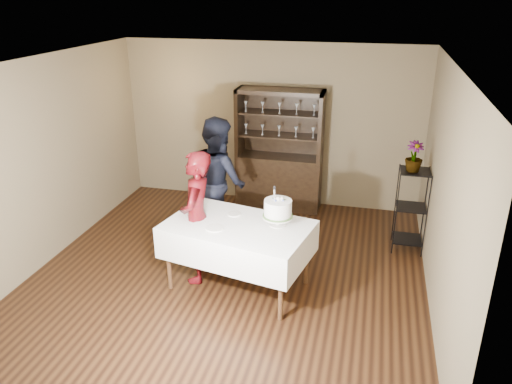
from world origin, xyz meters
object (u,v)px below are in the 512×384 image
Objects in this scene: woman at (197,217)px; man at (218,181)px; potted_plant at (414,157)px; plant_etagere at (411,207)px; cake at (278,210)px; cake_table at (238,239)px; china_hutch at (279,169)px.

man reaches higher than woman.
woman is 4.10× the size of potted_plant.
cake reaches higher than plant_etagere.
woman is at bearing -151.61° from plant_etagere.
man is 4.48× the size of potted_plant.
plant_etagere is 2.57m from cake_table.
cake is at bearing -138.74° from potted_plant.
plant_etagere is 0.64× the size of cake_table.
man reaches higher than cake.
woman is at bearing -151.73° from potted_plant.
plant_etagere is 0.75m from potted_plant.
cake is 2.12m from potted_plant.
china_hutch is at bearing 100.72° from cake.
cake_table is at bearing 75.88° from woman.
china_hutch reaches higher than potted_plant.
china_hutch is 1.06× the size of cake_table.
woman is (-0.55, -2.47, 0.19)m from china_hutch.
woman is 1.06m from man.
potted_plant is (2.64, 0.33, 0.46)m from man.
cake_table is (-0.00, -2.56, -0.01)m from china_hutch.
man is at bearing -172.33° from plant_etagere.
man is at bearing 117.90° from cake_table.
plant_etagere is 2.89× the size of potted_plant.
man reaches higher than potted_plant.
potted_plant is (1.57, 1.38, 0.34)m from cake.
plant_etagere is at bearing 41.11° from cake.
cake reaches higher than cake_table.
man is at bearing 135.72° from cake.
man is at bearing -113.24° from china_hutch.
china_hutch is 2.42m from potted_plant.
cake_table is at bearing -168.40° from cake.
potted_plant is (-0.04, -0.03, 0.74)m from plant_etagere.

